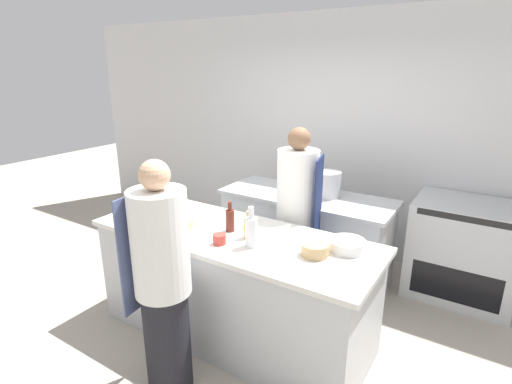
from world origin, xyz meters
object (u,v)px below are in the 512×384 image
object	(u,v)px
chef_at_stove	(297,221)
oven_range	(463,250)
bottle_olive_oil	(248,227)
stockpot	(327,184)
bottle_vinegar	(230,220)
bottle_wine	(251,231)
chef_at_prep_near	(163,283)
cup	(219,239)
bowl_mixing_large	(347,245)
bowl_ceramic_blue	(178,223)
bowl_prep_small	(315,250)

from	to	relation	value
chef_at_stove	oven_range	bearing A→B (deg)	114.47
bottle_olive_oil	stockpot	size ratio (longest dim) A/B	0.77
bottle_vinegar	bottle_wine	size ratio (longest dim) A/B	0.80
bottle_wine	oven_range	bearing A→B (deg)	55.14
chef_at_prep_near	cup	xyz separation A→B (m)	(0.08, 0.51, 0.14)
chef_at_prep_near	bowl_mixing_large	size ratio (longest dim) A/B	6.44
bowl_mixing_large	bowl_ceramic_blue	world-z (taller)	bowl_mixing_large
chef_at_stove	stockpot	world-z (taller)	chef_at_stove
oven_range	bowl_prep_small	world-z (taller)	bowl_prep_small
chef_at_prep_near	bottle_wine	size ratio (longest dim) A/B	5.40
chef_at_prep_near	stockpot	xyz separation A→B (m)	(0.30, 2.01, 0.23)
bottle_olive_oil	bowl_ceramic_blue	world-z (taller)	bottle_olive_oil
bowl_ceramic_blue	stockpot	distance (m)	1.58
chef_at_prep_near	chef_at_stove	xyz separation A→B (m)	(0.28, 1.41, 0.02)
bottle_olive_oil	stockpot	world-z (taller)	stockpot
bottle_vinegar	bottle_wine	bearing A→B (deg)	-26.28
chef_at_prep_near	bowl_mixing_large	xyz separation A→B (m)	(0.93, 0.92, 0.14)
chef_at_prep_near	stockpot	bearing A→B (deg)	-14.70
chef_at_stove	bottle_wine	bearing A→B (deg)	-11.87
cup	stockpot	bearing A→B (deg)	81.60
bottle_olive_oil	bowl_prep_small	world-z (taller)	bottle_olive_oil
bottle_olive_oil	bottle_wine	world-z (taller)	bottle_wine
bottle_vinegar	bowl_mixing_large	xyz separation A→B (m)	(0.92, 0.17, -0.06)
chef_at_stove	bottle_olive_oil	size ratio (longest dim) A/B	7.84
chef_at_prep_near	stockpot	world-z (taller)	chef_at_prep_near
bottle_olive_oil	bowl_mixing_large	size ratio (longest dim) A/B	0.84
bottle_olive_oil	stockpot	bearing A→B (deg)	85.54
bottle_vinegar	chef_at_stove	bearing A→B (deg)	67.61
bottle_olive_oil	cup	size ratio (longest dim) A/B	2.21
chef_at_stove	bowl_mixing_large	world-z (taller)	chef_at_stove
bowl_prep_small	chef_at_prep_near	bearing A→B (deg)	-136.48
chef_at_prep_near	bottle_vinegar	xyz separation A→B (m)	(0.01, 0.75, 0.20)
bottle_vinegar	bowl_prep_small	xyz separation A→B (m)	(0.76, -0.03, -0.05)
bottle_wine	bowl_ceramic_blue	size ratio (longest dim) A/B	1.25
bottle_olive_oil	chef_at_stove	bearing A→B (deg)	83.81
chef_at_stove	bowl_mixing_large	bearing A→B (deg)	39.18
bowl_prep_small	stockpot	world-z (taller)	stockpot
stockpot	oven_range	bearing A→B (deg)	18.80
chef_at_prep_near	cup	size ratio (longest dim) A/B	16.98
chef_at_prep_near	chef_at_stove	world-z (taller)	chef_at_stove
bowl_mixing_large	bowl_prep_small	xyz separation A→B (m)	(-0.16, -0.20, 0.00)
bowl_prep_small	cup	size ratio (longest dim) A/B	1.99
chef_at_prep_near	bowl_prep_small	world-z (taller)	chef_at_prep_near
oven_range	chef_at_stove	world-z (taller)	chef_at_stove
chef_at_prep_near	bowl_mixing_large	world-z (taller)	chef_at_prep_near
cup	chef_at_prep_near	bearing A→B (deg)	-99.09
chef_at_prep_near	bowl_ceramic_blue	size ratio (longest dim) A/B	6.77
bottle_vinegar	bowl_mixing_large	bearing A→B (deg)	10.37
chef_at_stove	bottle_vinegar	world-z (taller)	chef_at_stove
stockpot	cup	bearing A→B (deg)	-98.40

